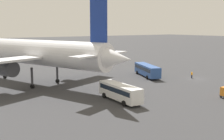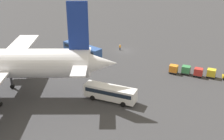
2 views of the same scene
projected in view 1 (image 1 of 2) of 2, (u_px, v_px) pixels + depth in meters
The scene contains 5 objects.
ground_plane at pixel (195, 79), 71.35m from camera, with size 600.00×600.00×0.00m, color #38383A.
airplane at pixel (40, 53), 62.95m from camera, with size 46.78×39.85×19.27m.
shuttle_bus_near at pixel (147, 69), 74.50m from camera, with size 12.93×7.12×3.10m.
shuttle_bus_far at pixel (120, 91), 49.79m from camera, with size 10.58×3.29×3.00m.
worker_person at pixel (192, 75), 72.06m from camera, with size 0.38×0.38×1.74m.
Camera 1 is at (-46.13, 56.98, 13.12)m, focal length 45.00 mm.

